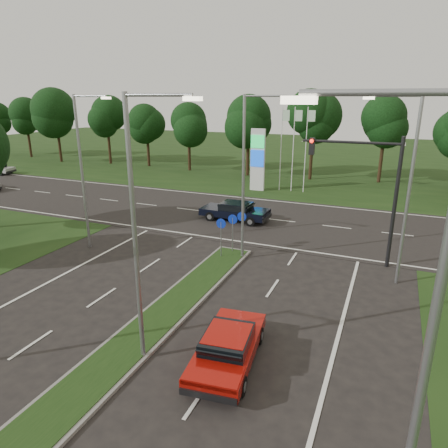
% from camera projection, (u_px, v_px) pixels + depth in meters
% --- Properties ---
extents(verge_far, '(160.00, 50.00, 0.02)m').
position_uv_depth(verge_far, '(332.00, 161.00, 57.46)').
color(verge_far, black).
rests_on(verge_far, ground).
extents(cross_road, '(160.00, 12.00, 0.02)m').
position_uv_depth(cross_road, '(269.00, 219.00, 30.27)').
color(cross_road, black).
rests_on(cross_road, ground).
extents(median_kerb, '(2.00, 26.00, 0.12)m').
position_uv_depth(median_kerb, '(87.00, 386.00, 12.72)').
color(median_kerb, slate).
rests_on(median_kerb, ground).
extents(streetlight_median_near, '(2.53, 0.22, 9.00)m').
position_uv_depth(streetlight_median_near, '(139.00, 222.00, 12.58)').
color(streetlight_median_near, gray).
rests_on(streetlight_median_near, ground).
extents(streetlight_median_far, '(2.53, 0.22, 9.00)m').
position_uv_depth(streetlight_median_far, '(247.00, 171.00, 21.35)').
color(streetlight_median_far, gray).
rests_on(streetlight_median_far, ground).
extents(streetlight_left_far, '(2.53, 0.22, 9.00)m').
position_uv_depth(streetlight_left_far, '(84.00, 165.00, 23.06)').
color(streetlight_left_far, gray).
rests_on(streetlight_left_far, ground).
extents(streetlight_right_far, '(2.53, 0.22, 9.00)m').
position_uv_depth(streetlight_right_far, '(406.00, 182.00, 18.44)').
color(streetlight_right_far, gray).
rests_on(streetlight_right_far, ground).
extents(streetlight_right_near, '(2.53, 0.22, 9.00)m').
position_uv_depth(streetlight_right_near, '(413.00, 352.00, 6.16)').
color(streetlight_right_near, gray).
rests_on(streetlight_right_near, ground).
extents(traffic_signal, '(5.10, 0.42, 7.00)m').
position_uv_depth(traffic_signal, '(371.00, 181.00, 20.92)').
color(traffic_signal, black).
rests_on(traffic_signal, ground).
extents(median_signs, '(1.16, 1.76, 2.38)m').
position_uv_depth(median_signs, '(232.00, 226.00, 23.09)').
color(median_signs, gray).
rests_on(median_signs, ground).
extents(gas_pylon, '(5.80, 1.26, 8.00)m').
position_uv_depth(gas_pylon, '(260.00, 158.00, 38.65)').
color(gas_pylon, silver).
rests_on(gas_pylon, ground).
extents(treeline_far, '(6.00, 6.00, 9.90)m').
position_uv_depth(treeline_far, '(316.00, 117.00, 42.14)').
color(treeline_far, black).
rests_on(treeline_far, ground).
extents(red_sedan, '(2.37, 4.65, 1.23)m').
position_uv_depth(red_sedan, '(228.00, 346.00, 13.72)').
color(red_sedan, '#9D0E08').
rests_on(red_sedan, ground).
extents(navy_sedan, '(5.04, 2.17, 1.38)m').
position_uv_depth(navy_sedan, '(235.00, 211.00, 29.80)').
color(navy_sedan, black).
rests_on(navy_sedan, ground).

